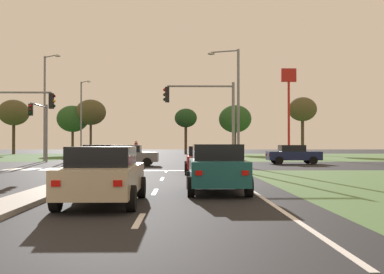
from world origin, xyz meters
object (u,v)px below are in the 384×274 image
at_px(traffic_signal_far_left, 41,121).
at_px(treeline_second, 73,119).
at_px(car_blue_fourth, 97,154).
at_px(street_lamp_third, 46,103).
at_px(traffic_signal_near_left, 13,114).
at_px(treeline_third, 91,112).
at_px(treeline_sixth, 302,110).
at_px(car_grey_sixth, 129,155).
at_px(treeline_near, 14,113).
at_px(car_navy_third, 293,154).
at_px(car_black_second, 115,153).
at_px(treeline_fourth, 186,118).
at_px(fastfood_pole_sign, 289,92).
at_px(treeline_fifth, 235,119).
at_px(car_teal_fifth, 217,168).
at_px(street_lamp_second, 235,100).
at_px(car_beige_seventh, 103,175).
at_px(traffic_signal_near_right, 207,110).
at_px(street_lamp_fourth, 82,115).
at_px(pedestrian_at_median, 136,148).

relative_size(traffic_signal_far_left, treeline_second, 0.69).
xyz_separation_m(car_blue_fourth, street_lamp_third, (-6.06, 7.18, 4.71)).
bearing_deg(traffic_signal_near_left, treeline_third, 94.33).
distance_m(treeline_third, treeline_sixth, 31.44).
distance_m(car_grey_sixth, treeline_near, 45.14).
bearing_deg(traffic_signal_far_left, car_navy_third, -7.00).
bearing_deg(car_blue_fourth, car_black_second, -0.84).
distance_m(car_grey_sixth, treeline_second, 38.76).
bearing_deg(treeline_third, treeline_near, 166.48).
relative_size(treeline_second, treeline_fourth, 1.04).
xyz_separation_m(car_navy_third, car_grey_sixth, (-12.83, -3.00, -0.00)).
bearing_deg(car_navy_third, treeline_sixth, 164.42).
bearing_deg(traffic_signal_far_left, fastfood_pole_sign, 32.43).
relative_size(car_navy_third, treeline_fifth, 0.57).
distance_m(car_black_second, treeline_fourth, 27.50).
bearing_deg(car_teal_fifth, traffic_signal_far_left, 117.97).
relative_size(traffic_signal_far_left, street_lamp_second, 0.60).
bearing_deg(street_lamp_third, treeline_third, 91.59).
bearing_deg(treeline_fifth, treeline_near, 177.57).
relative_size(treeline_second, treeline_fifth, 0.97).
height_order(car_navy_third, fastfood_pole_sign, fastfood_pole_sign).
relative_size(car_beige_seventh, traffic_signal_near_right, 0.84).
xyz_separation_m(car_teal_fifth, street_lamp_fourth, (-14.00, 45.45, 4.55)).
height_order(car_black_second, treeline_sixth, treeline_sixth).
xyz_separation_m(traffic_signal_near_right, treeline_near, (-27.53, 44.74, 2.67)).
height_order(car_blue_fourth, fastfood_pole_sign, fastfood_pole_sign).
bearing_deg(treeline_third, treeline_fourth, 8.42).
relative_size(car_beige_seventh, street_lamp_second, 0.54).
height_order(car_beige_seventh, treeline_fifth, treeline_fifth).
xyz_separation_m(car_navy_third, street_lamp_third, (-21.79, 6.92, 4.72)).
xyz_separation_m(traffic_signal_far_left, traffic_signal_near_left, (1.64, -11.37, -0.08)).
xyz_separation_m(car_navy_third, car_beige_seventh, (-11.10, -25.24, 0.01)).
bearing_deg(treeline_fourth, car_grey_sixth, -96.71).
distance_m(car_blue_fourth, traffic_signal_near_left, 9.65).
bearing_deg(pedestrian_at_median, treeline_fifth, -28.73).
bearing_deg(treeline_third, traffic_signal_near_right, -70.11).
relative_size(fastfood_pole_sign, treeline_fifth, 1.40).
distance_m(car_navy_third, treeline_second, 42.16).
relative_size(traffic_signal_near_left, street_lamp_fourth, 0.52).
bearing_deg(treeline_near, car_black_second, -54.37).
bearing_deg(pedestrian_at_median, street_lamp_second, -148.84).
xyz_separation_m(traffic_signal_near_left, treeline_third, (-3.16, 41.75, 2.83)).
bearing_deg(treeline_second, treeline_sixth, -2.41).
distance_m(pedestrian_at_median, treeline_fourth, 25.99).
relative_size(car_teal_fifth, treeline_fifth, 0.56).
height_order(treeline_fourth, treeline_fifth, treeline_fifth).
height_order(treeline_near, treeline_third, treeline_near).
distance_m(car_black_second, treeline_third, 25.59).
relative_size(car_grey_sixth, street_lamp_fourth, 0.44).
bearing_deg(car_blue_fourth, traffic_signal_near_right, -135.70).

